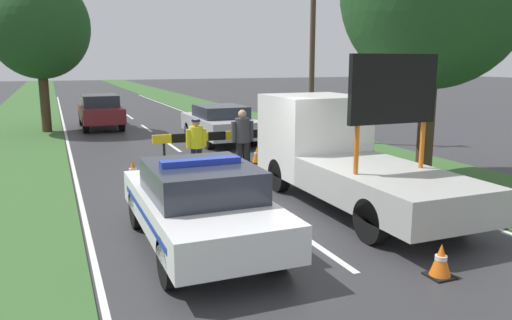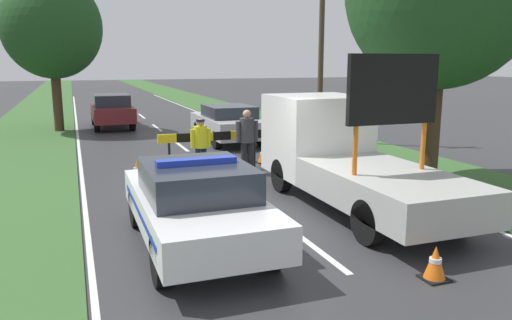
# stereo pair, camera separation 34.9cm
# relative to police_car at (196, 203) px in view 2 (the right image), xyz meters

# --- Properties ---
(ground_plane) EXTENTS (160.00, 160.00, 0.00)m
(ground_plane) POSITION_rel_police_car_xyz_m (1.83, 1.00, -0.75)
(ground_plane) COLOR #333335
(lane_markings) EXTENTS (7.22, 52.68, 0.01)m
(lane_markings) POSITION_rel_police_car_xyz_m (1.83, 13.39, -0.75)
(lane_markings) COLOR silver
(lane_markings) RESTS_ON ground
(grass_verge_left) EXTENTS (3.78, 120.00, 0.03)m
(grass_verge_left) POSITION_rel_police_car_xyz_m (-3.72, 21.00, -0.73)
(grass_verge_left) COLOR #38602D
(grass_verge_left) RESTS_ON ground
(grass_verge_right) EXTENTS (3.78, 120.00, 0.03)m
(grass_verge_right) POSITION_rel_police_car_xyz_m (7.38, 21.00, -0.73)
(grass_verge_right) COLOR #38602D
(grass_verge_right) RESTS_ON ground
(police_car) EXTENTS (1.88, 4.48, 1.53)m
(police_car) POSITION_rel_police_car_xyz_m (0.00, 0.00, 0.00)
(police_car) COLOR white
(police_car) RESTS_ON ground
(work_truck) EXTENTS (2.05, 5.99, 3.21)m
(work_truck) POSITION_rel_police_car_xyz_m (3.66, 1.60, 0.35)
(work_truck) COLOR white
(work_truck) RESTS_ON ground
(road_barrier) EXTENTS (3.12, 0.08, 1.12)m
(road_barrier) POSITION_rel_police_car_xyz_m (1.82, 5.59, 0.18)
(road_barrier) COLOR black
(road_barrier) RESTS_ON ground
(police_officer) EXTENTS (0.56, 0.36, 1.57)m
(police_officer) POSITION_rel_police_car_xyz_m (1.35, 5.09, 0.18)
(police_officer) COLOR #191E38
(police_officer) RESTS_ON ground
(pedestrian_civilian) EXTENTS (0.64, 0.41, 1.78)m
(pedestrian_civilian) POSITION_rel_police_car_xyz_m (2.61, 4.92, 0.30)
(pedestrian_civilian) COLOR #232326
(pedestrian_civilian) RESTS_ON ground
(traffic_cone_near_police) EXTENTS (0.36, 0.36, 0.51)m
(traffic_cone_near_police) POSITION_rel_police_car_xyz_m (3.56, 6.17, -0.50)
(traffic_cone_near_police) COLOR black
(traffic_cone_near_police) RESTS_ON ground
(traffic_cone_centre_front) EXTENTS (0.36, 0.36, 0.51)m
(traffic_cone_centre_front) POSITION_rel_police_car_xyz_m (2.87, -2.50, -0.50)
(traffic_cone_centre_front) COLOR black
(traffic_cone_centre_front) RESTS_ON ground
(traffic_cone_near_truck) EXTENTS (0.42, 0.42, 0.58)m
(traffic_cone_near_truck) POSITION_rel_police_car_xyz_m (-0.36, 5.06, -0.46)
(traffic_cone_near_truck) COLOR black
(traffic_cone_near_truck) RESTS_ON ground
(queued_car_sedan_silver) EXTENTS (1.94, 4.54, 1.42)m
(queued_car_sedan_silver) POSITION_rel_police_car_xyz_m (3.77, 10.49, -0.01)
(queued_car_sedan_silver) COLOR #B2B2B7
(queued_car_sedan_silver) RESTS_ON ground
(queued_car_wagon_maroon) EXTENTS (1.78, 4.44, 1.56)m
(queued_car_wagon_maroon) POSITION_rel_police_car_xyz_m (-0.12, 16.49, 0.07)
(queued_car_wagon_maroon) COLOR maroon
(queued_car_wagon_maroon) RESTS_ON ground
(roadside_tree_near_left) EXTENTS (4.22, 4.22, 6.76)m
(roadside_tree_near_left) POSITION_rel_police_car_xyz_m (-2.46, 15.94, 3.77)
(roadside_tree_near_left) COLOR #42301E
(roadside_tree_near_left) RESTS_ON ground
(utility_pole) EXTENTS (1.20, 0.20, 8.74)m
(utility_pole) POSITION_rel_police_car_xyz_m (6.99, 9.11, 3.73)
(utility_pole) COLOR #473828
(utility_pole) RESTS_ON ground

